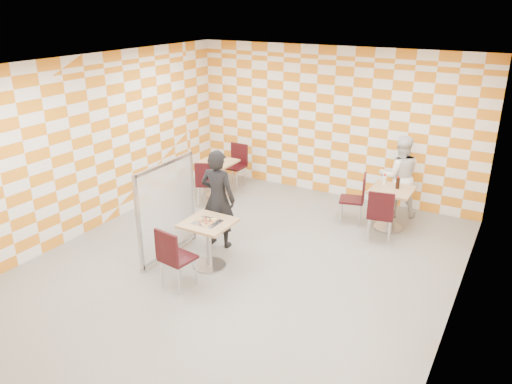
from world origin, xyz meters
The scene contains 15 objects.
room_shell centered at (0.00, 0.54, 1.50)m, with size 7.00×7.00×7.00m.
main_table centered at (-0.43, -0.31, 0.51)m, with size 0.70×0.70×0.75m.
second_table centered at (1.57, 2.38, 0.51)m, with size 0.70×0.70×0.75m.
empty_table centered at (-1.95, 2.20, 0.51)m, with size 0.70×0.70×0.75m.
chair_main_front centered at (-0.49, -1.08, 0.54)m, with size 0.47×0.48×0.92m.
chair_second_front centered at (1.57, 1.78, 0.54)m, with size 0.49×0.50×0.92m.
chair_second_side centered at (0.99, 2.31, 0.54)m, with size 0.53×0.52×0.92m.
chair_empty_near centered at (-1.80, 1.63, 0.54)m, with size 0.56×0.56×0.92m.
chair_empty_far centered at (-1.93, 2.93, 0.54)m, with size 0.44×0.45×0.92m.
partition centered at (-1.20, -0.31, 0.79)m, with size 0.08×1.38×1.55m.
man_dark centered at (-0.70, 0.37, 0.82)m, with size 0.60×0.39×1.64m, color black.
man_white centered at (1.53, 3.05, 0.77)m, with size 0.75×0.59×1.55m, color white.
pizza_on_foil centered at (-0.43, -0.33, 0.77)m, with size 0.40×0.40×0.04m.
sport_bottle centered at (1.39, 2.54, 0.84)m, with size 0.06×0.06×0.20m.
soda_bottle centered at (1.65, 2.45, 0.85)m, with size 0.07×0.07×0.23m.
Camera 1 is at (3.50, -5.80, 3.83)m, focal length 35.00 mm.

